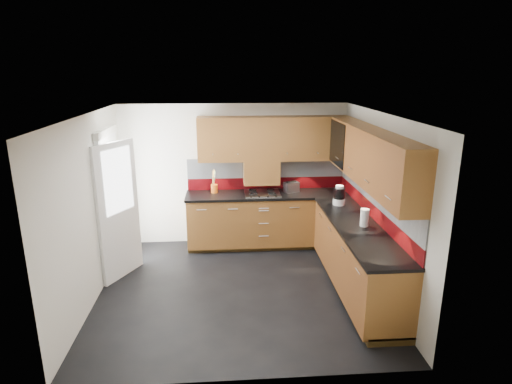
{
  "coord_description": "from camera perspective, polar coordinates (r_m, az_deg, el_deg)",
  "views": [
    {
      "loc": [
        -0.17,
        -5.32,
        2.95
      ],
      "look_at": [
        0.28,
        0.65,
        1.21
      ],
      "focal_mm": 30.0,
      "sensor_mm": 36.0,
      "label": 1
    }
  ],
  "objects": [
    {
      "name": "base_cabinets",
      "position": [
        6.66,
        6.73,
        -6.13
      ],
      "size": [
        2.7,
        3.2,
        0.95
      ],
      "color": "brown",
      "rests_on": "room"
    },
    {
      "name": "food_processor",
      "position": [
        6.64,
        11.02,
        -0.53
      ],
      "size": [
        0.18,
        0.18,
        0.3
      ],
      "color": "white",
      "rests_on": "countertop"
    },
    {
      "name": "orange_cloth",
      "position": [
        6.92,
        11.2,
        -1.0
      ],
      "size": [
        0.16,
        0.14,
        0.01
      ],
      "primitive_type": "cube",
      "rotation": [
        0.0,
        0.0,
        -0.27
      ],
      "color": "orange",
      "rests_on": "countertop"
    },
    {
      "name": "backsplash",
      "position": [
        6.65,
        8.38,
        0.81
      ],
      "size": [
        2.7,
        3.2,
        0.54
      ],
      "color": "maroon",
      "rests_on": "countertop"
    },
    {
      "name": "glass_cabinet",
      "position": [
        6.75,
        11.97,
        6.56
      ],
      "size": [
        0.32,
        0.8,
        0.66
      ],
      "color": "black",
      "rests_on": "room"
    },
    {
      "name": "toaster",
      "position": [
        7.24,
        4.74,
        0.68
      ],
      "size": [
        0.28,
        0.23,
        0.18
      ],
      "color": "silver",
      "rests_on": "countertop"
    },
    {
      "name": "extractor_hood",
      "position": [
        7.18,
        0.74,
        2.71
      ],
      "size": [
        0.6,
        0.33,
        0.4
      ],
      "primitive_type": "cube",
      "color": "brown",
      "rests_on": "room"
    },
    {
      "name": "gas_hob",
      "position": [
        7.11,
        0.84,
        -0.15
      ],
      "size": [
        0.59,
        0.51,
        0.05
      ],
      "color": "silver",
      "rests_on": "countertop"
    },
    {
      "name": "utensil_pot",
      "position": [
        7.2,
        -5.59,
        0.63
      ],
      "size": [
        0.11,
        0.11,
        0.4
      ],
      "color": "#D85C14",
      "rests_on": "countertop"
    },
    {
      "name": "upper_cabinets",
      "position": [
        6.36,
        8.48,
        5.92
      ],
      "size": [
        2.5,
        3.2,
        0.72
      ],
      "color": "brown",
      "rests_on": "room"
    },
    {
      "name": "room",
      "position": [
        5.52,
        -2.43,
        0.91
      ],
      "size": [
        4.0,
        3.8,
        2.64
      ],
      "color": "black"
    },
    {
      "name": "back_door",
      "position": [
        6.57,
        -18.33,
        -1.66
      ],
      "size": [
        0.42,
        1.19,
        2.04
      ],
      "color": "white",
      "rests_on": "room"
    },
    {
      "name": "paper_towel",
      "position": [
        5.82,
        14.27,
        -3.33
      ],
      "size": [
        0.15,
        0.15,
        0.24
      ],
      "primitive_type": "cylinder",
      "rotation": [
        0.0,
        0.0,
        -0.35
      ],
      "color": "white",
      "rests_on": "countertop"
    },
    {
      "name": "countertop",
      "position": [
        6.48,
        6.78,
        -2.23
      ],
      "size": [
        2.72,
        3.22,
        0.04
      ],
      "color": "black",
      "rests_on": "base_cabinets"
    }
  ]
}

